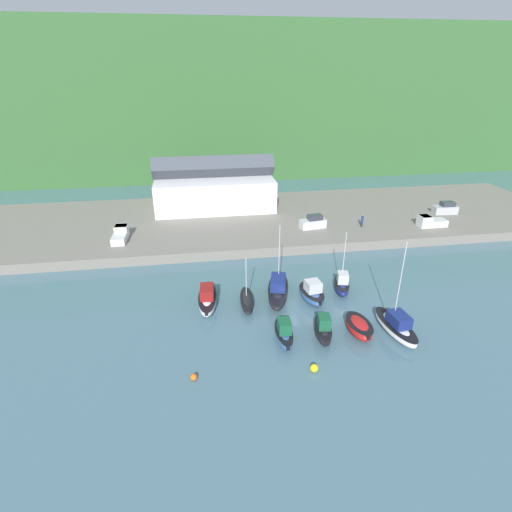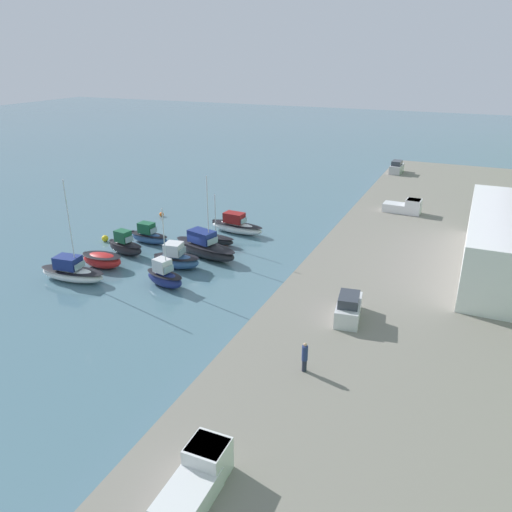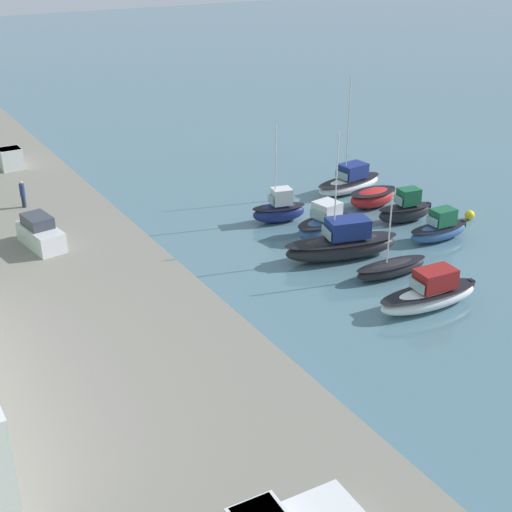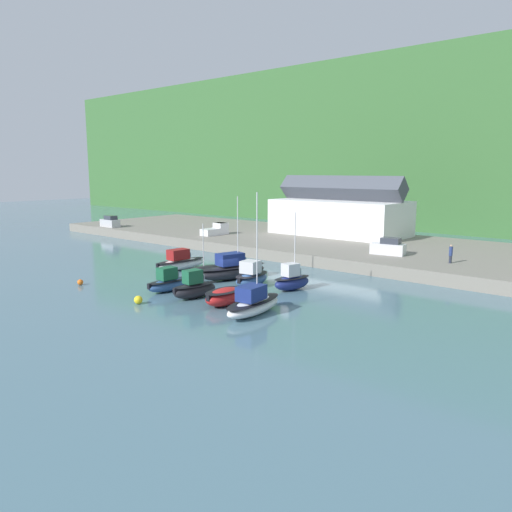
{
  "view_description": "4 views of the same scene",
  "coord_description": "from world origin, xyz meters",
  "px_view_note": "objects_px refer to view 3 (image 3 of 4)",
  "views": [
    {
      "loc": [
        -10.05,
        -39.36,
        25.3
      ],
      "look_at": [
        -2.41,
        9.09,
        2.11
      ],
      "focal_mm": 28.0,
      "sensor_mm": 36.0,
      "label": 1
    },
    {
      "loc": [
        43.29,
        27.17,
        21.0
      ],
      "look_at": [
        0.21,
        8.03,
        1.63
      ],
      "focal_mm": 35.0,
      "sensor_mm": 36.0,
      "label": 2
    },
    {
      "loc": [
        -37.06,
        29.99,
        21.61
      ],
      "look_at": [
        -1.2,
        8.57,
        2.02
      ],
      "focal_mm": 50.0,
      "sensor_mm": 36.0,
      "label": 3
    },
    {
      "loc": [
        36.33,
        -38.38,
        12.03
      ],
      "look_at": [
        0.46,
        3.69,
        2.47
      ],
      "focal_mm": 35.0,
      "sensor_mm": 36.0,
      "label": 4
    }
  ],
  "objects_px": {
    "parked_car_2": "(40,234)",
    "moored_boat_2": "(342,244)",
    "moored_boat_6": "(405,210)",
    "moored_boat_7": "(373,197)",
    "moored_boat_5": "(439,229)",
    "person_on_quay": "(23,194)",
    "mooring_buoy_1": "(470,215)",
    "moored_boat_1": "(391,268)",
    "pickup_truck_0": "(8,157)",
    "moored_boat_0": "(430,294)",
    "moored_boat_4": "(279,209)",
    "moored_boat_3": "(325,224)",
    "moored_boat_8": "(350,182)"
  },
  "relations": [
    {
      "from": "moored_boat_0",
      "to": "moored_boat_2",
      "type": "distance_m",
      "value": 8.5
    },
    {
      "from": "pickup_truck_0",
      "to": "person_on_quay",
      "type": "xyz_separation_m",
      "value": [
        -11.18,
        1.51,
        0.28
      ]
    },
    {
      "from": "moored_boat_5",
      "to": "pickup_truck_0",
      "type": "xyz_separation_m",
      "value": [
        30.06,
        24.24,
        1.41
      ]
    },
    {
      "from": "moored_boat_6",
      "to": "parked_car_2",
      "type": "height_order",
      "value": "parked_car_2"
    },
    {
      "from": "moored_boat_2",
      "to": "person_on_quay",
      "type": "height_order",
      "value": "moored_boat_2"
    },
    {
      "from": "moored_boat_0",
      "to": "moored_boat_7",
      "type": "distance_m",
      "value": 17.37
    },
    {
      "from": "mooring_buoy_1",
      "to": "moored_boat_4",
      "type": "bearing_deg",
      "value": 60.92
    },
    {
      "from": "moored_boat_1",
      "to": "moored_boat_6",
      "type": "bearing_deg",
      "value": -43.15
    },
    {
      "from": "moored_boat_4",
      "to": "moored_boat_6",
      "type": "xyz_separation_m",
      "value": [
        -5.13,
        -8.59,
        -0.02
      ]
    },
    {
      "from": "moored_boat_3",
      "to": "moored_boat_6",
      "type": "height_order",
      "value": "moored_boat_6"
    },
    {
      "from": "moored_boat_3",
      "to": "mooring_buoy_1",
      "type": "height_order",
      "value": "moored_boat_3"
    },
    {
      "from": "moored_boat_0",
      "to": "moored_boat_7",
      "type": "relative_size",
      "value": 1.58
    },
    {
      "from": "moored_boat_2",
      "to": "parked_car_2",
      "type": "relative_size",
      "value": 2.07
    },
    {
      "from": "moored_boat_4",
      "to": "pickup_truck_0",
      "type": "distance_m",
      "value": 26.28
    },
    {
      "from": "moored_boat_5",
      "to": "moored_boat_1",
      "type": "bearing_deg",
      "value": 114.38
    },
    {
      "from": "moored_boat_1",
      "to": "parked_car_2",
      "type": "bearing_deg",
      "value": 58.67
    },
    {
      "from": "moored_boat_6",
      "to": "mooring_buoy_1",
      "type": "distance_m",
      "value": 5.35
    },
    {
      "from": "moored_boat_1",
      "to": "moored_boat_8",
      "type": "height_order",
      "value": "moored_boat_8"
    },
    {
      "from": "moored_boat_6",
      "to": "mooring_buoy_1",
      "type": "height_order",
      "value": "moored_boat_6"
    },
    {
      "from": "moored_boat_1",
      "to": "pickup_truck_0",
      "type": "relative_size",
      "value": 1.27
    },
    {
      "from": "moored_boat_6",
      "to": "moored_boat_7",
      "type": "bearing_deg",
      "value": 9.29
    },
    {
      "from": "moored_boat_5",
      "to": "parked_car_2",
      "type": "distance_m",
      "value": 28.78
    },
    {
      "from": "moored_boat_7",
      "to": "person_on_quay",
      "type": "relative_size",
      "value": 2.16
    },
    {
      "from": "moored_boat_2",
      "to": "moored_boat_6",
      "type": "xyz_separation_m",
      "value": [
        2.93,
        -8.47,
        -0.1
      ]
    },
    {
      "from": "moored_boat_4",
      "to": "mooring_buoy_1",
      "type": "bearing_deg",
      "value": -106.19
    },
    {
      "from": "moored_boat_7",
      "to": "moored_boat_4",
      "type": "bearing_deg",
      "value": 79.88
    },
    {
      "from": "moored_boat_3",
      "to": "moored_boat_4",
      "type": "bearing_deg",
      "value": 9.36
    },
    {
      "from": "moored_boat_2",
      "to": "mooring_buoy_1",
      "type": "relative_size",
      "value": 11.86
    },
    {
      "from": "pickup_truck_0",
      "to": "mooring_buoy_1",
      "type": "bearing_deg",
      "value": 135.2
    },
    {
      "from": "moored_boat_6",
      "to": "moored_boat_5",
      "type": "bearing_deg",
      "value": -175.19
    },
    {
      "from": "moored_boat_8",
      "to": "pickup_truck_0",
      "type": "bearing_deg",
      "value": 47.64
    },
    {
      "from": "moored_boat_1",
      "to": "pickup_truck_0",
      "type": "distance_m",
      "value": 37.15
    },
    {
      "from": "parked_car_2",
      "to": "pickup_truck_0",
      "type": "relative_size",
      "value": 0.93
    },
    {
      "from": "moored_boat_0",
      "to": "moored_boat_7",
      "type": "height_order",
      "value": "moored_boat_0"
    },
    {
      "from": "moored_boat_5",
      "to": "pickup_truck_0",
      "type": "bearing_deg",
      "value": 41.38
    },
    {
      "from": "moored_boat_2",
      "to": "moored_boat_7",
      "type": "distance_m",
      "value": 10.86
    },
    {
      "from": "moored_boat_8",
      "to": "moored_boat_7",
      "type": "bearing_deg",
      "value": 165.93
    },
    {
      "from": "moored_boat_1",
      "to": "moored_boat_4",
      "type": "distance_m",
      "value": 12.1
    },
    {
      "from": "moored_boat_6",
      "to": "parked_car_2",
      "type": "distance_m",
      "value": 27.75
    },
    {
      "from": "moored_boat_3",
      "to": "moored_boat_7",
      "type": "relative_size",
      "value": 1.14
    },
    {
      "from": "moored_boat_3",
      "to": "moored_boat_7",
      "type": "height_order",
      "value": "moored_boat_3"
    },
    {
      "from": "moored_boat_1",
      "to": "moored_boat_8",
      "type": "distance_m",
      "value": 16.63
    },
    {
      "from": "parked_car_2",
      "to": "moored_boat_2",
      "type": "bearing_deg",
      "value": 143.77
    },
    {
      "from": "mooring_buoy_1",
      "to": "moored_boat_1",
      "type": "bearing_deg",
      "value": 110.75
    },
    {
      "from": "moored_boat_7",
      "to": "pickup_truck_0",
      "type": "bearing_deg",
      "value": 45.76
    },
    {
      "from": "moored_boat_5",
      "to": "mooring_buoy_1",
      "type": "distance_m",
      "value": 5.35
    },
    {
      "from": "moored_boat_5",
      "to": "person_on_quay",
      "type": "xyz_separation_m",
      "value": [
        18.88,
        25.75,
        1.69
      ]
    },
    {
      "from": "moored_boat_0",
      "to": "moored_boat_8",
      "type": "bearing_deg",
      "value": -19.85
    },
    {
      "from": "moored_boat_3",
      "to": "moored_boat_5",
      "type": "xyz_separation_m",
      "value": [
        -4.96,
        -6.97,
        -0.12
      ]
    },
    {
      "from": "moored_boat_1",
      "to": "moored_boat_2",
      "type": "distance_m",
      "value": 4.16
    }
  ]
}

